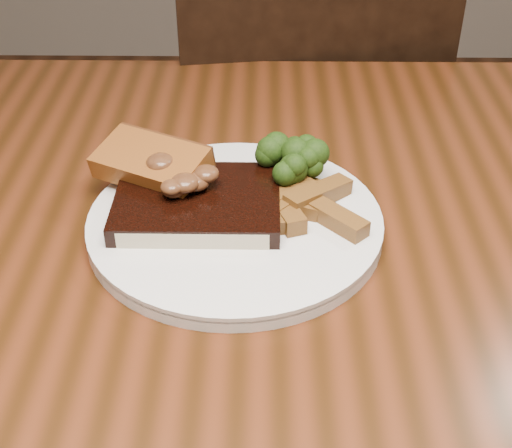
# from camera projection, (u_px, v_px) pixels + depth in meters

# --- Properties ---
(dining_table) EXTENTS (1.60, 0.90, 0.75)m
(dining_table) POSITION_uv_depth(u_px,v_px,m) (260.00, 338.00, 0.69)
(dining_table) COLOR #4A200E
(dining_table) RESTS_ON ground
(chair_far) EXTENTS (0.45, 0.45, 0.85)m
(chair_far) POSITION_uv_depth(u_px,v_px,m) (299.00, 180.00, 1.28)
(chair_far) COLOR black
(chair_far) RESTS_ON ground
(plate) EXTENTS (0.32, 0.32, 0.01)m
(plate) POSITION_uv_depth(u_px,v_px,m) (235.00, 225.00, 0.67)
(plate) COLOR white
(plate) RESTS_ON dining_table
(steak) EXTENTS (0.15, 0.12, 0.02)m
(steak) POSITION_uv_depth(u_px,v_px,m) (198.00, 204.00, 0.67)
(steak) COLOR black
(steak) RESTS_ON plate
(steak_bone) EXTENTS (0.14, 0.01, 0.02)m
(steak_bone) POSITION_uv_depth(u_px,v_px,m) (193.00, 241.00, 0.63)
(steak_bone) COLOR beige
(steak_bone) RESTS_ON plate
(mushroom_pile) EXTENTS (0.08, 0.08, 0.03)m
(mushroom_pile) POSITION_uv_depth(u_px,v_px,m) (191.00, 179.00, 0.66)
(mushroom_pile) COLOR brown
(mushroom_pile) RESTS_ON steak
(garlic_bread) EXTENTS (0.12, 0.10, 0.02)m
(garlic_bread) POSITION_uv_depth(u_px,v_px,m) (153.00, 180.00, 0.71)
(garlic_bread) COLOR brown
(garlic_bread) RESTS_ON plate
(potato_wedges) EXTENTS (0.10, 0.10, 0.02)m
(potato_wedges) POSITION_uv_depth(u_px,v_px,m) (317.00, 215.00, 0.66)
(potato_wedges) COLOR brown
(potato_wedges) RESTS_ON plate
(broccoli_cluster) EXTENTS (0.08, 0.08, 0.04)m
(broccoli_cluster) POSITION_uv_depth(u_px,v_px,m) (298.00, 159.00, 0.72)
(broccoli_cluster) COLOR #20390D
(broccoli_cluster) RESTS_ON plate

